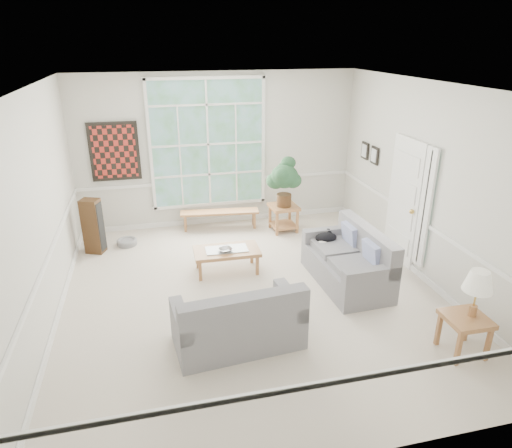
% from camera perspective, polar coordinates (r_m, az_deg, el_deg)
% --- Properties ---
extents(floor, '(5.50, 6.00, 0.01)m').
position_cam_1_polar(floor, '(6.92, -0.43, -8.81)').
color(floor, beige).
rests_on(floor, ground).
extents(ceiling, '(5.50, 6.00, 0.02)m').
position_cam_1_polar(ceiling, '(5.95, -0.51, 16.82)').
color(ceiling, white).
rests_on(ceiling, ground).
extents(wall_back, '(5.50, 0.02, 3.00)m').
position_cam_1_polar(wall_back, '(9.11, -4.75, 9.11)').
color(wall_back, silver).
rests_on(wall_back, ground).
extents(wall_front, '(5.50, 0.02, 3.00)m').
position_cam_1_polar(wall_front, '(3.70, 10.23, -12.08)').
color(wall_front, silver).
rests_on(wall_front, ground).
extents(wall_left, '(0.02, 6.00, 3.00)m').
position_cam_1_polar(wall_left, '(6.30, -25.67, 0.84)').
color(wall_left, silver).
rests_on(wall_left, ground).
extents(wall_right, '(0.02, 6.00, 3.00)m').
position_cam_1_polar(wall_right, '(7.36, 20.96, 4.48)').
color(wall_right, silver).
rests_on(wall_right, ground).
extents(window_back, '(2.30, 0.08, 2.40)m').
position_cam_1_polar(window_back, '(9.01, -6.02, 9.90)').
color(window_back, white).
rests_on(window_back, wall_back).
extents(entry_door, '(0.08, 0.90, 2.10)m').
position_cam_1_polar(entry_door, '(7.95, 17.95, 2.72)').
color(entry_door, white).
rests_on(entry_door, floor).
extents(door_sidelight, '(0.08, 0.26, 1.90)m').
position_cam_1_polar(door_sidelight, '(7.42, 20.46, 1.83)').
color(door_sidelight, white).
rests_on(door_sidelight, wall_right).
extents(wall_art, '(0.90, 0.06, 1.10)m').
position_cam_1_polar(wall_art, '(8.96, -17.27, 8.63)').
color(wall_art, maroon).
rests_on(wall_art, wall_back).
extents(wall_frame_near, '(0.04, 0.26, 0.32)m').
position_cam_1_polar(wall_frame_near, '(8.77, 14.56, 8.29)').
color(wall_frame_near, black).
rests_on(wall_frame_near, wall_right).
extents(wall_frame_far, '(0.04, 0.26, 0.32)m').
position_cam_1_polar(wall_frame_far, '(9.11, 13.41, 8.91)').
color(wall_frame_far, black).
rests_on(wall_frame_far, wall_right).
extents(loveseat_right, '(0.92, 1.68, 0.89)m').
position_cam_1_polar(loveseat_right, '(7.15, 11.31, -4.04)').
color(loveseat_right, slate).
rests_on(loveseat_right, floor).
extents(loveseat_front, '(1.62, 0.94, 0.84)m').
position_cam_1_polar(loveseat_front, '(5.71, -2.31, -11.19)').
color(loveseat_front, slate).
rests_on(loveseat_front, floor).
extents(coffee_table, '(1.06, 0.59, 0.39)m').
position_cam_1_polar(coffee_table, '(7.47, -3.66, -4.57)').
color(coffee_table, '#9A653A').
rests_on(coffee_table, floor).
extents(pewter_bowl, '(0.34, 0.34, 0.07)m').
position_cam_1_polar(pewter_bowl, '(7.31, -3.81, -3.21)').
color(pewter_bowl, '#A3A2A7').
rests_on(pewter_bowl, coffee_table).
extents(window_bench, '(1.57, 0.47, 0.36)m').
position_cam_1_polar(window_bench, '(9.16, -4.54, 0.54)').
color(window_bench, '#9A653A').
rests_on(window_bench, floor).
extents(end_table, '(0.56, 0.56, 0.52)m').
position_cam_1_polar(end_table, '(9.02, 3.45, 0.76)').
color(end_table, '#9A653A').
rests_on(end_table, floor).
extents(houseplant, '(0.76, 0.76, 0.97)m').
position_cam_1_polar(houseplant, '(8.74, 3.57, 5.26)').
color(houseplant, '#22482B').
rests_on(houseplant, end_table).
extents(side_table, '(0.50, 0.50, 0.50)m').
position_cam_1_polar(side_table, '(6.18, 24.47, -12.47)').
color(side_table, '#9A653A').
rests_on(side_table, floor).
extents(table_lamp, '(0.36, 0.36, 0.59)m').
position_cam_1_polar(table_lamp, '(5.96, 25.82, -7.86)').
color(table_lamp, white).
rests_on(table_lamp, side_table).
extents(pet_bed, '(0.42, 0.42, 0.11)m').
position_cam_1_polar(pet_bed, '(8.78, -15.83, -2.18)').
color(pet_bed, slate).
rests_on(pet_bed, floor).
extents(floor_speaker, '(0.38, 0.34, 0.99)m').
position_cam_1_polar(floor_speaker, '(8.50, -19.71, -0.26)').
color(floor_speaker, '#3D2512').
rests_on(floor_speaker, floor).
extents(cat, '(0.40, 0.32, 0.17)m').
position_cam_1_polar(cat, '(7.55, 8.75, -1.63)').
color(cat, black).
rests_on(cat, loveseat_right).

